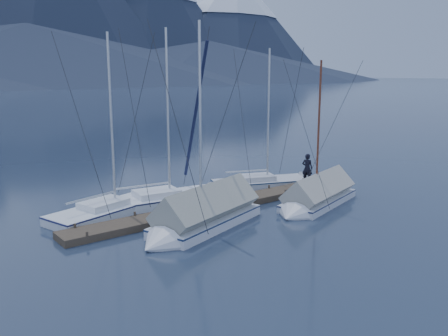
{
  "coord_description": "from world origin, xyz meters",
  "views": [
    {
      "loc": [
        -15.24,
        -17.55,
        7.25
      ],
      "look_at": [
        0.0,
        2.0,
        2.2
      ],
      "focal_mm": 38.0,
      "sensor_mm": 36.0,
      "label": 1
    }
  ],
  "objects": [
    {
      "name": "sailboat_covered_far",
      "position": [
        -3.15,
        -0.17,
        0.51
      ],
      "size": [
        7.72,
        4.34,
        10.38
      ],
      "color": "silver",
      "rests_on": "ground"
    },
    {
      "name": "dock",
      "position": [
        0.0,
        2.0,
        0.11
      ],
      "size": [
        18.0,
        1.5,
        0.54
      ],
      "color": "#382D23",
      "rests_on": "ground"
    },
    {
      "name": "mooring_posts",
      "position": [
        -0.5,
        2.0,
        0.35
      ],
      "size": [
        15.12,
        1.52,
        0.35
      ],
      "color": "#382D23",
      "rests_on": "ground"
    },
    {
      "name": "ground",
      "position": [
        0.0,
        0.0,
        0.0
      ],
      "size": [
        1000.0,
        1000.0,
        0.0
      ],
      "primitive_type": "plane",
      "color": "#172134",
      "rests_on": "ground"
    },
    {
      "name": "sailboat_covered_near",
      "position": [
        4.07,
        -0.86,
        0.43
      ],
      "size": [
        7.01,
        3.8,
        8.72
      ],
      "color": "silver",
      "rests_on": "ground"
    },
    {
      "name": "person",
      "position": [
        6.86,
        2.27,
        1.28
      ],
      "size": [
        0.68,
        0.8,
        1.87
      ],
      "primitive_type": "imported",
      "rotation": [
        0.0,
        0.0,
        1.97
      ],
      "color": "black",
      "rests_on": "dock"
    },
    {
      "name": "sailboat_open_left",
      "position": [
        -4.53,
        4.93,
        0.18
      ],
      "size": [
        7.92,
        4.1,
        10.08
      ],
      "color": "silver",
      "rests_on": "ground"
    },
    {
      "name": "sailboat_open_mid",
      "position": [
        -1.26,
        4.57,
        0.18
      ],
      "size": [
        8.15,
        3.55,
        10.48
      ],
      "color": "white",
      "rests_on": "ground"
    },
    {
      "name": "sailboat_open_right",
      "position": [
        5.74,
        4.04,
        0.17
      ],
      "size": [
        7.46,
        4.46,
        9.53
      ],
      "color": "silver",
      "rests_on": "ground"
    }
  ]
}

